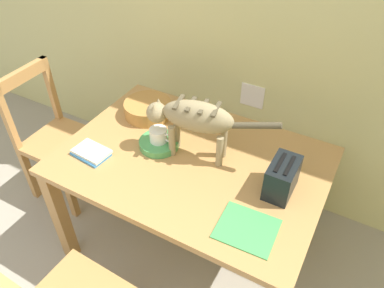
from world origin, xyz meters
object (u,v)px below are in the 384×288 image
(wicker_basket, at_px, (148,109))
(toaster, at_px, (282,178))
(cat, at_px, (194,118))
(saucer_bowl, at_px, (159,143))
(coffee_mug, at_px, (159,135))
(dining_table, at_px, (192,170))
(wooden_chair_near, at_px, (56,138))
(book_stack, at_px, (91,153))
(magazine, at_px, (247,229))

(wicker_basket, height_order, toaster, toaster)
(cat, bearing_deg, saucer_bowl, 90.00)
(cat, relative_size, coffee_mug, 4.98)
(dining_table, bearing_deg, coffee_mug, 179.08)
(wicker_basket, bearing_deg, cat, -23.67)
(wooden_chair_near, bearing_deg, dining_table, 88.66)
(cat, xyz_separation_m, wicker_basket, (-0.41, 0.18, -0.19))
(book_stack, relative_size, wooden_chair_near, 0.21)
(book_stack, height_order, wicker_basket, wicker_basket)
(magazine, bearing_deg, toaster, 77.73)
(saucer_bowl, bearing_deg, coffee_mug, -0.00)
(cat, xyz_separation_m, book_stack, (-0.47, -0.27, -0.22))
(dining_table, relative_size, coffee_mug, 10.16)
(dining_table, xyz_separation_m, toaster, (0.47, 0.00, 0.17))
(cat, relative_size, toaster, 3.36)
(coffee_mug, height_order, wooden_chair_near, wooden_chair_near)
(cat, relative_size, wooden_chair_near, 0.71)
(saucer_bowl, height_order, magazine, saucer_bowl)
(magazine, relative_size, book_stack, 1.25)
(dining_table, relative_size, book_stack, 6.80)
(magazine, distance_m, book_stack, 0.91)
(magazine, height_order, wooden_chair_near, wooden_chair_near)
(magazine, bearing_deg, book_stack, 174.22)
(dining_table, distance_m, saucer_bowl, 0.23)
(dining_table, height_order, magazine, magazine)
(magazine, distance_m, wooden_chair_near, 1.55)
(toaster, bearing_deg, wicker_basket, 166.58)
(magazine, distance_m, wicker_basket, 0.98)
(dining_table, distance_m, toaster, 0.50)
(dining_table, bearing_deg, saucer_bowl, 179.10)
(saucer_bowl, distance_m, book_stack, 0.36)
(cat, xyz_separation_m, saucer_bowl, (-0.20, -0.03, -0.21))
(saucer_bowl, xyz_separation_m, coffee_mug, (0.00, -0.00, 0.06))
(dining_table, distance_m, wooden_chair_near, 1.09)
(cat, bearing_deg, wooden_chair_near, 81.44)
(magazine, distance_m, toaster, 0.30)
(coffee_mug, bearing_deg, wooden_chair_near, 179.49)
(dining_table, relative_size, cat, 2.04)
(saucer_bowl, xyz_separation_m, wooden_chair_near, (-0.86, 0.01, -0.31))
(book_stack, bearing_deg, magazine, -3.18)
(saucer_bowl, distance_m, coffee_mug, 0.06)
(magazine, height_order, wicker_basket, wicker_basket)
(saucer_bowl, distance_m, toaster, 0.68)
(coffee_mug, bearing_deg, cat, 10.16)
(wooden_chair_near, bearing_deg, toaster, 88.99)
(coffee_mug, relative_size, toaster, 0.67)
(cat, height_order, coffee_mug, cat)
(coffee_mug, distance_m, book_stack, 0.37)
(magazine, xyz_separation_m, wicker_basket, (-0.85, 0.50, 0.04))
(dining_table, xyz_separation_m, magazine, (0.43, -0.28, 0.09))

